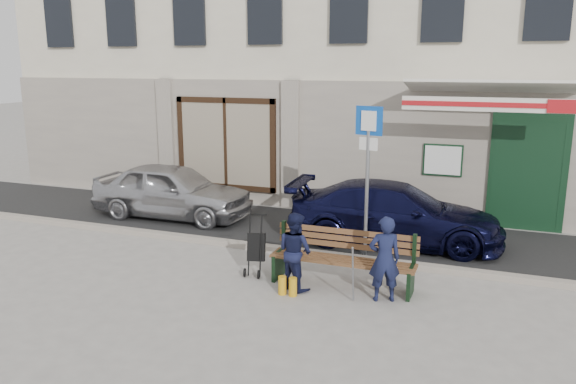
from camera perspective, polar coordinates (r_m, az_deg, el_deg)
The scene contains 11 objects.
ground at distance 9.57m, azimuth -2.06°, elevation -9.15°, with size 80.00×80.00×0.00m, color #9E9991.
asphalt_lane at distance 12.32m, azimuth 3.51°, elevation -4.05°, with size 60.00×3.20×0.01m, color #282828.
curb at distance 10.86m, azimuth 1.00°, elevation -6.08°, with size 60.00×0.18×0.12m, color #9E9384.
building at distance 17.04m, azimuth 9.37°, elevation 17.38°, with size 20.00×8.27×10.00m.
car_silver at distance 13.60m, azimuth -11.69°, elevation 0.15°, with size 1.55×3.84×1.31m, color #B3B3B8.
car_navy at distance 11.60m, azimuth 10.79°, elevation -2.16°, with size 1.75×4.30×1.25m, color black.
parking_sign at distance 10.42m, azimuth 8.12°, elevation 3.58°, with size 0.52×0.16×2.85m.
bench at distance 9.31m, azimuth 5.28°, elevation -6.83°, with size 2.40×1.17×0.98m.
man at distance 8.77m, azimuth 9.77°, elevation -6.72°, with size 0.49×0.32×1.35m, color #141938.
woman at distance 9.12m, azimuth 0.72°, elevation -5.99°, with size 0.62×0.48×1.28m, color #121634.
stroller at distance 9.79m, azimuth -3.26°, elevation -5.74°, with size 0.36×0.47×1.05m.
Camera 1 is at (3.44, -8.18, 3.59)m, focal length 35.00 mm.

